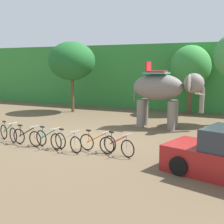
% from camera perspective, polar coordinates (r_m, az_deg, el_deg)
% --- Properties ---
extents(ground_plane, '(80.00, 80.00, 0.00)m').
position_cam_1_polar(ground_plane, '(14.60, -5.52, -5.34)').
color(ground_plane, brown).
extents(foliage_hedge, '(36.00, 6.00, 5.26)m').
position_cam_1_polar(foliage_hedge, '(27.36, 9.08, 6.78)').
color(foliage_hedge, '#338438').
rests_on(foliage_hedge, ground).
extents(tree_far_left, '(3.53, 3.53, 5.35)m').
position_cam_1_polar(tree_far_left, '(23.19, -7.64, 9.56)').
color(tree_far_left, brown).
rests_on(tree_far_left, ground).
extents(tree_center_left, '(2.93, 2.93, 5.02)m').
position_cam_1_polar(tree_center_left, '(22.76, 14.69, 8.30)').
color(tree_center_left, brown).
rests_on(tree_center_left, ground).
extents(elephant, '(4.14, 2.08, 3.78)m').
position_cam_1_polar(elephant, '(17.31, 9.79, 4.20)').
color(elephant, slate).
rests_on(elephant, ground).
extents(bike_green, '(1.60, 0.76, 0.92)m').
position_cam_1_polar(bike_green, '(15.20, -19.09, -3.73)').
color(bike_green, black).
rests_on(bike_green, ground).
extents(bike_black, '(1.71, 0.52, 0.92)m').
position_cam_1_polar(bike_black, '(14.07, -15.86, -4.57)').
color(bike_black, black).
rests_on(bike_black, ground).
extents(bike_teal, '(1.66, 0.63, 0.92)m').
position_cam_1_polar(bike_teal, '(13.46, -11.98, -5.03)').
color(bike_teal, black).
rests_on(bike_teal, ground).
extents(bike_white, '(1.64, 0.68, 0.92)m').
position_cam_1_polar(bike_white, '(12.80, -8.39, -5.65)').
color(bike_white, black).
rests_on(bike_white, ground).
extents(bike_orange, '(1.70, 0.52, 0.92)m').
position_cam_1_polar(bike_orange, '(12.52, -2.95, -5.90)').
color(bike_orange, black).
rests_on(bike_orange, ground).
extents(bike_red, '(1.61, 0.76, 0.92)m').
position_cam_1_polar(bike_red, '(12.13, 1.21, -6.36)').
color(bike_red, black).
rests_on(bike_red, ground).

